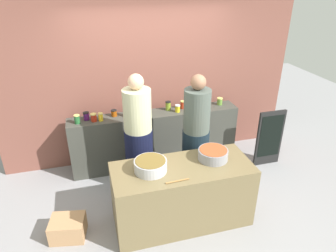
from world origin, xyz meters
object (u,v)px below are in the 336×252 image
preserve_jar_2 (94,117)px  bread_crate (68,228)px  preserve_jar_7 (168,106)px  chalkboard_sign (269,138)px  preserve_jar_11 (207,104)px  cooking_pot_center (213,154)px  cook_in_cap (196,141)px  preserve_jar_1 (86,116)px  preserve_jar_3 (101,117)px  cooking_pot_left (151,166)px  preserve_jar_8 (178,108)px  preserve_jar_0 (77,119)px  cook_with_tongs (139,141)px  preserve_jar_9 (183,105)px  preserve_jar_5 (127,112)px  preserve_jar_12 (220,101)px  preserve_jar_10 (199,104)px  preserve_jar_4 (114,113)px  wooden_spoon (178,181)px  preserve_jar_6 (149,111)px

preserve_jar_2 → bread_crate: bearing=-110.5°
preserve_jar_7 → chalkboard_sign: bearing=-21.1°
preserve_jar_11 → cooking_pot_center: preserve_jar_11 is taller
cook_in_cap → preserve_jar_2: bearing=149.5°
preserve_jar_7 → cooking_pot_center: (0.19, -1.39, -0.11)m
preserve_jar_1 → cook_in_cap: 1.67m
preserve_jar_3 → preserve_jar_11: bearing=0.7°
cooking_pot_left → preserve_jar_8: bearing=60.8°
cooking_pot_left → preserve_jar_0: bearing=121.0°
chalkboard_sign → preserve_jar_0: bearing=170.7°
preserve_jar_8 → cook_with_tongs: size_ratio=0.07×
preserve_jar_9 → bread_crate: (-1.89, -1.36, -0.85)m
preserve_jar_0 → cooking_pot_center: size_ratio=0.36×
preserve_jar_2 → preserve_jar_5: preserve_jar_5 is taller
preserve_jar_12 → chalkboard_sign: bearing=-41.4°
preserve_jar_10 → cooking_pot_left: preserve_jar_10 is taller
preserve_jar_4 → cook_in_cap: 1.35m
preserve_jar_9 → preserve_jar_12: bearing=-1.1°
preserve_jar_8 → preserve_jar_9: 0.16m
preserve_jar_1 → preserve_jar_4: (0.41, 0.02, -0.01)m
preserve_jar_1 → cook_in_cap: cook_in_cap is taller
preserve_jar_7 → preserve_jar_1: bearing=-179.0°
preserve_jar_2 → preserve_jar_8: size_ratio=1.04×
bread_crate → preserve_jar_0: bearing=79.4°
preserve_jar_3 → preserve_jar_9: bearing=4.8°
preserve_jar_12 → cooking_pot_left: 2.06m
preserve_jar_9 → chalkboard_sign: preserve_jar_9 is taller
preserve_jar_0 → cook_with_tongs: size_ratio=0.08×
wooden_spoon → chalkboard_sign: 2.25m
cook_in_cap → bread_crate: (-1.79, -0.48, -0.67)m
preserve_jar_6 → cook_in_cap: (0.48, -0.82, -0.17)m
preserve_jar_8 → wooden_spoon: (-0.50, -1.60, -0.15)m
preserve_jar_1 → preserve_jar_8: size_ratio=1.05×
preserve_jar_11 → cooking_pot_left: 1.83m
bread_crate → preserve_jar_6: bearing=44.9°
preserve_jar_2 → preserve_jar_3: preserve_jar_3 is taller
preserve_jar_12 → preserve_jar_7: bearing=178.9°
preserve_jar_0 → preserve_jar_3: preserve_jar_0 is taller
preserve_jar_3 → cooking_pot_center: 1.79m
preserve_jar_9 → cook_with_tongs: size_ratio=0.07×
preserve_jar_1 → preserve_jar_4: bearing=2.8°
cook_in_cap → preserve_jar_9: bearing=83.8°
preserve_jar_3 → preserve_jar_6: (0.74, 0.05, -0.01)m
preserve_jar_10 → wooden_spoon: preserve_jar_10 is taller
preserve_jar_2 → cook_in_cap: cook_in_cap is taller
preserve_jar_9 → bread_crate: 2.48m
preserve_jar_5 → preserve_jar_9: preserve_jar_5 is taller
cook_with_tongs → wooden_spoon: bearing=-77.7°
preserve_jar_10 → cook_with_tongs: cook_with_tongs is taller
cook_with_tongs → preserve_jar_11: bearing=23.8°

